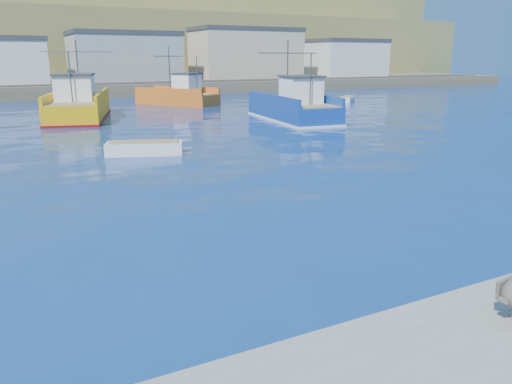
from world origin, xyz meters
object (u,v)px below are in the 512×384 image
skiff_mid (145,149)px  skiff_far (347,100)px  trawler_yellow_b (79,106)px  trawler_blue (294,108)px  boat_orange (179,95)px

skiff_mid → skiff_far: (30.08, 21.40, -0.03)m
trawler_yellow_b → trawler_blue: size_ratio=1.10×
trawler_blue → skiff_far: trawler_blue is taller
skiff_mid → trawler_yellow_b: bearing=91.8°
trawler_yellow_b → trawler_blue: trawler_yellow_b is taller
trawler_yellow_b → skiff_far: (30.66, 2.85, -0.84)m
trawler_blue → skiff_far: size_ratio=3.37×
boat_orange → trawler_yellow_b: bearing=-145.4°
trawler_yellow_b → skiff_mid: (0.59, -18.54, -0.81)m
boat_orange → trawler_blue: bearing=-77.2°
trawler_blue → skiff_mid: size_ratio=2.72×
trawler_blue → trawler_yellow_b: bearing=149.4°
trawler_blue → skiff_far: bearing=39.2°
trawler_yellow_b → skiff_mid: trawler_yellow_b is taller
trawler_yellow_b → trawler_blue: (15.74, -9.32, -0.05)m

